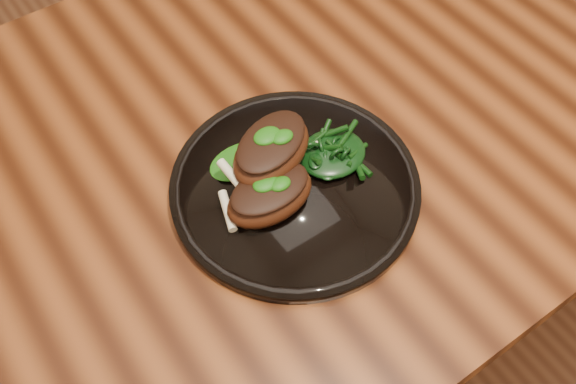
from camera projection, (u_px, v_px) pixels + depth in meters
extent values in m
plane|color=#502916|center=(306.00, 320.00, 1.50)|extent=(4.00, 4.00, 0.00)
cube|color=black|center=(318.00, 110.00, 0.90)|extent=(1.60, 0.80, 0.04)
cylinder|color=#33130B|center=(469.00, 2.00, 1.61)|extent=(0.06, 0.06, 0.71)
cylinder|color=black|center=(295.00, 187.00, 0.79)|extent=(0.31, 0.31, 0.02)
torus|color=black|center=(295.00, 186.00, 0.79)|extent=(0.31, 0.31, 0.02)
cylinder|color=black|center=(295.00, 185.00, 0.79)|extent=(0.20, 0.20, 0.00)
ellipsoid|color=#441C0D|center=(270.00, 196.00, 0.75)|extent=(0.11, 0.07, 0.04)
ellipsoid|color=black|center=(270.00, 188.00, 0.73)|extent=(0.10, 0.07, 0.01)
cylinder|color=beige|center=(228.00, 211.00, 0.74)|extent=(0.03, 0.05, 0.01)
ellipsoid|color=#0D4907|center=(269.00, 185.00, 0.73)|extent=(0.03, 0.02, 0.01)
ellipsoid|color=#441C0D|center=(271.00, 151.00, 0.76)|extent=(0.14, 0.11, 0.05)
ellipsoid|color=black|center=(271.00, 141.00, 0.74)|extent=(0.12, 0.10, 0.01)
cylinder|color=beige|center=(234.00, 178.00, 0.75)|extent=(0.01, 0.06, 0.01)
ellipsoid|color=#0D4907|center=(271.00, 138.00, 0.74)|extent=(0.03, 0.02, 0.01)
ellipsoid|color=#0D4907|center=(239.00, 161.00, 0.80)|extent=(0.08, 0.05, 0.01)
ellipsoid|color=black|center=(332.00, 153.00, 0.80)|extent=(0.09, 0.08, 0.02)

